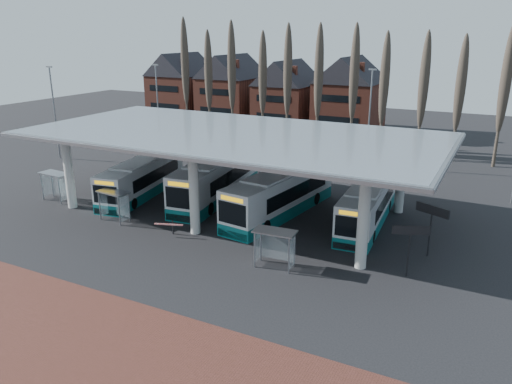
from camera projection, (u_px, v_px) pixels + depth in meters
The scene contains 18 objects.
ground at pixel (175, 246), 33.53m from camera, with size 140.00×140.00×0.00m, color black.
brick_strip at pixel (23, 338), 23.36m from camera, with size 70.00×10.00×0.03m, color #572A22.
station_canopy at pixel (232, 140), 38.57m from camera, with size 32.00×16.00×6.34m.
poplar_row at pixel (337, 75), 58.82m from camera, with size 45.10×1.10×14.50m.
townhouse_row at pixel (259, 85), 75.82m from camera, with size 36.80×10.30×12.25m.
lamp_post_a at pixel (158, 107), 58.33m from camera, with size 0.80×0.16×10.17m.
lamp_post_b at pixel (369, 117), 51.34m from camera, with size 0.80×0.16×10.17m.
lamp_post_d at pixel (55, 111), 55.01m from camera, with size 0.80×0.16×10.17m.
bus_0 at pixel (143, 178), 43.64m from camera, with size 4.36×11.62×3.16m.
bus_1 at pixel (217, 179), 42.72m from camera, with size 4.16×13.05×3.56m.
bus_2 at pixel (281, 194), 38.91m from camera, with size 4.27×12.76×3.48m.
bus_3 at pixel (368, 204), 37.09m from camera, with size 3.16×11.38×3.12m.
shelter_0 at pixel (56, 180), 42.09m from camera, with size 2.70×1.48×2.43m.
shelter_1 at pixel (115, 199), 37.57m from camera, with size 2.62×1.51×2.32m.
shelter_2 at pixel (275, 240), 30.09m from camera, with size 2.65×1.47×2.38m.
info_sign_0 at pixel (410, 234), 28.56m from camera, with size 2.02×0.92×3.18m.
info_sign_1 at pixel (432, 214), 31.09m from camera, with size 2.14×1.07×3.42m.
barrier at pixel (170, 225), 34.92m from camera, with size 1.97×0.87×1.02m.
Camera 1 is at (18.86, -24.96, 13.73)m, focal length 35.00 mm.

